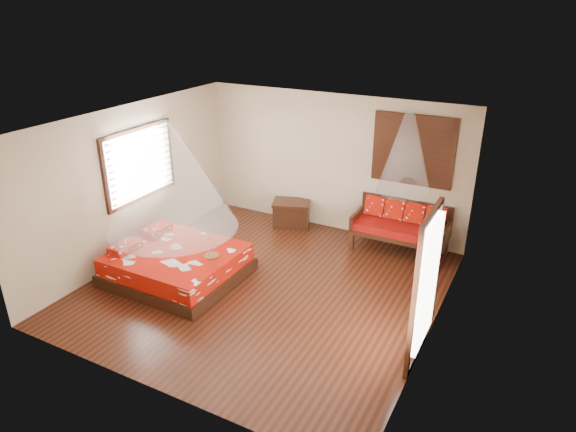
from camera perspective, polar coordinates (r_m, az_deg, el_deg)
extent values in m
cube|color=black|center=(8.74, -2.56, -7.90)|extent=(5.50, 5.50, 0.02)
cube|color=white|center=(7.66, -2.94, 10.40)|extent=(5.50, 5.50, 0.02)
cube|color=tan|center=(9.71, -16.95, 3.58)|extent=(0.02, 5.50, 2.80)
cube|color=tan|center=(7.22, 16.56, -3.38)|extent=(0.02, 5.50, 2.80)
cube|color=tan|center=(10.42, 5.01, 5.87)|extent=(5.50, 0.02, 2.80)
cube|color=tan|center=(6.15, -15.99, -8.27)|extent=(5.50, 0.02, 2.80)
cube|color=black|center=(9.16, -12.11, -6.09)|extent=(2.11, 1.91, 0.20)
cube|color=#A71105|center=(9.04, -12.24, -4.71)|extent=(2.00, 1.81, 0.30)
cube|color=#A71105|center=(9.18, -17.67, -3.33)|extent=(0.30, 0.55, 0.14)
cube|color=#A71105|center=(9.69, -14.38, -1.50)|extent=(0.30, 0.55, 0.14)
cube|color=black|center=(9.91, 7.08, -2.61)|extent=(0.08, 0.08, 0.42)
cube|color=black|center=(9.54, 16.35, -4.56)|extent=(0.08, 0.08, 0.42)
cube|color=black|center=(10.48, 8.41, -1.18)|extent=(0.08, 0.08, 0.42)
cube|color=black|center=(10.12, 17.18, -2.96)|extent=(0.08, 0.08, 0.42)
cube|color=black|center=(9.91, 12.27, -1.92)|extent=(1.77, 0.78, 0.08)
cube|color=maroon|center=(9.86, 12.32, -1.34)|extent=(1.71, 0.72, 0.14)
cube|color=black|center=(10.10, 12.98, 0.33)|extent=(1.77, 0.06, 0.55)
cube|color=black|center=(10.06, 7.76, -0.15)|extent=(0.06, 0.78, 0.30)
cube|color=black|center=(9.68, 17.12, -2.02)|extent=(0.06, 0.78, 0.30)
cube|color=#A71105|center=(10.11, 9.63, 1.11)|extent=(0.37, 0.19, 0.39)
cube|color=#A71105|center=(10.01, 11.75, 0.71)|extent=(0.37, 0.19, 0.39)
cube|color=#A71105|center=(9.92, 13.91, 0.29)|extent=(0.37, 0.19, 0.39)
cube|color=#A71105|center=(9.85, 16.10, -0.14)|extent=(0.37, 0.19, 0.39)
cube|color=black|center=(10.87, 0.40, 0.20)|extent=(0.87, 0.74, 0.48)
cube|color=black|center=(10.77, 0.40, 1.49)|extent=(0.92, 0.79, 0.05)
cube|color=black|center=(9.76, 13.74, 7.12)|extent=(1.52, 0.06, 1.32)
cube|color=black|center=(9.75, 13.72, 7.11)|extent=(1.35, 0.04, 1.10)
cube|color=black|center=(9.73, -16.17, 5.57)|extent=(0.08, 1.74, 1.34)
cube|color=silver|center=(9.70, -16.00, 5.54)|extent=(0.04, 1.54, 1.10)
cube|color=black|center=(6.87, 14.80, -7.96)|extent=(0.08, 1.02, 2.16)
cube|color=white|center=(6.82, 14.72, -7.20)|extent=(0.03, 0.82, 1.70)
cylinder|color=brown|center=(8.68, -8.51, -4.41)|extent=(0.25, 0.25, 0.03)
cone|color=white|center=(8.45, -13.11, 4.29)|extent=(2.15, 2.15, 1.80)
cone|color=white|center=(9.29, 13.03, 7.02)|extent=(0.96, 0.96, 1.50)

